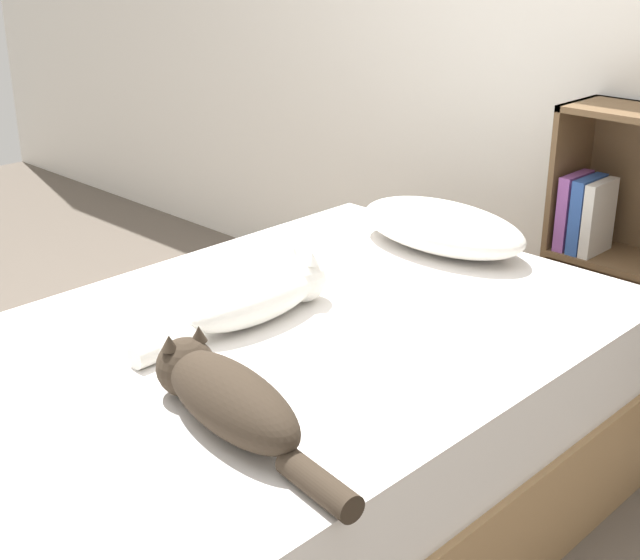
# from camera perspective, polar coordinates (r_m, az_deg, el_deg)

# --- Properties ---
(ground_plane) EXTENTS (8.00, 8.00, 0.00)m
(ground_plane) POSITION_cam_1_polar(r_m,az_deg,el_deg) (2.50, -2.35, -14.88)
(ground_plane) COLOR brown
(wall_back) EXTENTS (8.00, 0.06, 2.50)m
(wall_back) POSITION_cam_1_polar(r_m,az_deg,el_deg) (3.15, 17.24, 16.60)
(wall_back) COLOR white
(wall_back) RESTS_ON ground_plane
(bed) EXTENTS (1.26, 1.89, 0.55)m
(bed) POSITION_cam_1_polar(r_m,az_deg,el_deg) (2.34, -2.46, -9.57)
(bed) COLOR #99754C
(bed) RESTS_ON ground_plane
(pillow) EXTENTS (0.58, 0.30, 0.14)m
(pillow) POSITION_cam_1_polar(r_m,az_deg,el_deg) (2.77, 7.78, 3.40)
(pillow) COLOR white
(pillow) RESTS_ON bed
(cat_light) EXTENTS (0.16, 0.61, 0.15)m
(cat_light) POSITION_cam_1_polar(r_m,az_deg,el_deg) (2.27, -3.83, -1.08)
(cat_light) COLOR white
(cat_light) RESTS_ON bed
(cat_dark) EXTENTS (0.62, 0.21, 0.15)m
(cat_dark) POSITION_cam_1_polar(r_m,az_deg,el_deg) (1.81, -6.07, -7.41)
(cat_dark) COLOR #33281E
(cat_dark) RESTS_ON bed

